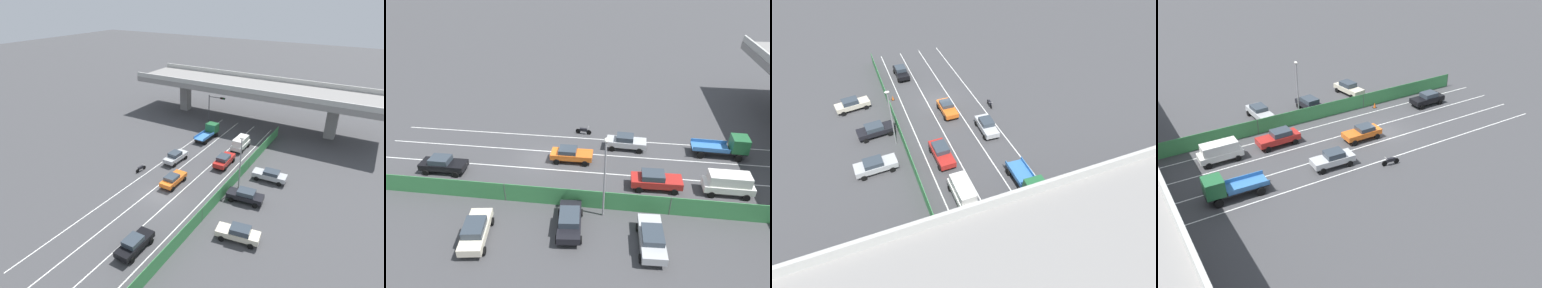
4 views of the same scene
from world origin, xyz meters
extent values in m
plane|color=#424244|center=(0.00, 0.00, 0.00)|extent=(300.00, 300.00, 0.00)
cube|color=silver|center=(-5.23, 5.50, 0.00)|extent=(0.14, 47.01, 0.01)
cube|color=silver|center=(-1.74, 5.50, 0.00)|extent=(0.14, 47.01, 0.01)
cube|color=silver|center=(1.74, 5.50, 0.00)|extent=(0.14, 47.01, 0.01)
cube|color=silver|center=(5.23, 5.50, 0.00)|extent=(0.14, 47.01, 0.01)
cube|color=#3D8E4C|center=(7.08, 5.50, 0.91)|extent=(0.06, 43.01, 1.83)
cylinder|color=#4C514C|center=(7.08, -1.66, 0.91)|extent=(0.10, 0.10, 1.83)
cylinder|color=#4C514C|center=(7.08, 12.67, 0.91)|extent=(0.10, 0.10, 1.83)
cube|color=orange|center=(-0.15, 3.25, 0.77)|extent=(1.80, 4.37, 0.59)
cube|color=#333D47|center=(-0.15, 2.85, 1.30)|extent=(1.57, 1.85, 0.47)
cylinder|color=black|center=(-1.05, 4.73, 0.32)|extent=(0.22, 0.64, 0.64)
cylinder|color=black|center=(0.72, 4.74, 0.32)|extent=(0.22, 0.64, 0.64)
cylinder|color=black|center=(-1.03, 1.76, 0.32)|extent=(0.22, 0.64, 0.64)
cylinder|color=black|center=(0.74, 1.77, 0.32)|extent=(0.22, 0.64, 0.64)
cube|color=red|center=(3.47, 11.77, 0.82)|extent=(1.91, 4.73, 0.67)
cube|color=#333D47|center=(3.48, 11.41, 1.43)|extent=(1.63, 2.12, 0.56)
cylinder|color=black|center=(2.54, 13.34, 0.32)|extent=(0.24, 0.65, 0.64)
cylinder|color=black|center=(4.32, 13.39, 0.32)|extent=(0.24, 0.65, 0.64)
cylinder|color=black|center=(2.62, 10.15, 0.32)|extent=(0.24, 0.65, 0.64)
cylinder|color=black|center=(4.41, 10.20, 0.32)|extent=(0.24, 0.65, 0.64)
cube|color=#B7BABC|center=(-3.51, 8.90, 0.80)|extent=(1.95, 4.48, 0.63)
cube|color=#333D47|center=(-3.52, 8.74, 1.39)|extent=(1.62, 1.93, 0.56)
cylinder|color=black|center=(-4.31, 10.44, 0.32)|extent=(0.25, 0.65, 0.64)
cylinder|color=black|center=(-2.57, 10.36, 0.32)|extent=(0.25, 0.65, 0.64)
cylinder|color=black|center=(-4.45, 7.45, 0.32)|extent=(0.25, 0.65, 0.64)
cylinder|color=black|center=(-2.71, 7.37, 0.32)|extent=(0.25, 0.65, 0.64)
cube|color=black|center=(3.46, -9.22, 0.79)|extent=(1.82, 4.59, 0.61)
cube|color=#333D47|center=(3.47, -9.45, 1.37)|extent=(1.58, 1.96, 0.55)
cylinder|color=black|center=(2.56, -7.68, 0.32)|extent=(0.23, 0.64, 0.64)
cylinder|color=black|center=(4.32, -7.65, 0.32)|extent=(0.23, 0.64, 0.64)
cylinder|color=black|center=(2.60, -10.78, 0.32)|extent=(0.23, 0.64, 0.64)
cylinder|color=black|center=(4.36, -10.76, 0.32)|extent=(0.23, 0.64, 0.64)
cube|color=silver|center=(3.39, 18.19, 0.80)|extent=(1.82, 4.45, 0.65)
cube|color=silver|center=(3.39, 18.19, 1.61)|extent=(1.60, 3.65, 0.97)
cylinder|color=black|center=(2.49, 19.70, 0.32)|extent=(0.22, 0.64, 0.64)
cylinder|color=black|center=(4.29, 19.69, 0.32)|extent=(0.22, 0.64, 0.64)
cylinder|color=black|center=(2.48, 16.68, 0.32)|extent=(0.22, 0.64, 0.64)
cylinder|color=black|center=(4.28, 16.67, 0.32)|extent=(0.22, 0.64, 0.64)
cube|color=black|center=(-3.40, 18.81, 0.73)|extent=(1.79, 5.73, 0.25)
cube|color=#236638|center=(-3.33, 20.80, 1.62)|extent=(2.04, 1.78, 1.53)
cube|color=#3875BC|center=(-3.44, 17.89, 0.90)|extent=(2.12, 3.89, 0.10)
cube|color=#3875BC|center=(-4.39, 17.92, 1.11)|extent=(0.22, 3.82, 0.43)
cube|color=#3875BC|center=(-2.49, 17.85, 1.11)|extent=(0.22, 3.82, 0.43)
cylinder|color=black|center=(-4.32, 20.78, 0.40)|extent=(0.29, 0.81, 0.80)
cylinder|color=black|center=(-2.34, 20.70, 0.40)|extent=(0.29, 0.81, 0.80)
cylinder|color=black|center=(-4.46, 16.92, 0.40)|extent=(0.29, 0.81, 0.80)
cylinder|color=black|center=(-2.49, 16.85, 0.40)|extent=(0.29, 0.81, 0.80)
cylinder|color=black|center=(-6.24, 4.43, 0.30)|extent=(0.17, 0.61, 0.60)
cylinder|color=black|center=(-6.40, 3.09, 0.30)|extent=(0.17, 0.61, 0.60)
cube|color=black|center=(-6.32, 3.76, 0.58)|extent=(0.39, 0.95, 0.36)
cylinder|color=#B2B2B2|center=(-6.25, 4.32, 0.92)|extent=(0.60, 0.10, 0.03)
cube|color=beige|center=(11.88, -2.42, 0.79)|extent=(4.85, 2.44, 0.62)
cube|color=#333D47|center=(12.12, -2.38, 1.40)|extent=(2.30, 1.84, 0.60)
cylinder|color=black|center=(10.46, -3.52, 0.32)|extent=(0.67, 0.32, 0.64)
cylinder|color=black|center=(10.19, -1.80, 0.32)|extent=(0.67, 0.32, 0.64)
cylinder|color=black|center=(13.57, -3.04, 0.32)|extent=(0.67, 0.32, 0.64)
cylinder|color=black|center=(13.30, -1.31, 0.32)|extent=(0.67, 0.32, 0.64)
cube|color=black|center=(9.83, 4.57, 0.78)|extent=(4.72, 2.26, 0.60)
cube|color=#333D47|center=(9.97, 4.58, 1.35)|extent=(2.29, 1.80, 0.54)
cylinder|color=black|center=(8.38, 3.51, 0.32)|extent=(0.66, 0.28, 0.64)
cylinder|color=black|center=(8.19, 5.31, 0.32)|extent=(0.66, 0.28, 0.64)
cylinder|color=black|center=(11.46, 3.83, 0.32)|extent=(0.66, 0.28, 0.64)
cylinder|color=black|center=(11.28, 5.62, 0.32)|extent=(0.66, 0.28, 0.64)
cube|color=#B2B5B7|center=(10.86, 10.95, 0.81)|extent=(4.73, 2.03, 0.65)
cube|color=#333D47|center=(11.09, 10.97, 1.37)|extent=(2.15, 1.68, 0.47)
cylinder|color=black|center=(9.33, 9.98, 0.32)|extent=(0.65, 0.25, 0.64)
cylinder|color=black|center=(9.24, 11.76, 0.32)|extent=(0.65, 0.25, 0.64)
cylinder|color=black|center=(12.48, 10.15, 0.32)|extent=(0.65, 0.25, 0.64)
cylinder|color=black|center=(12.39, 11.93, 0.32)|extent=(0.65, 0.25, 0.64)
cylinder|color=gray|center=(7.88, 7.11, 3.57)|extent=(0.16, 0.16, 7.13)
ellipsoid|color=silver|center=(7.88, 7.11, 7.31)|extent=(0.60, 0.36, 0.28)
cone|color=orange|center=(6.21, -2.84, 0.37)|extent=(0.36, 0.36, 0.74)
cube|color=black|center=(6.21, -2.84, 0.01)|extent=(0.47, 0.47, 0.03)
camera|label=1|loc=(21.50, -28.04, 24.06)|focal=30.20mm
camera|label=2|loc=(30.19, 7.95, 19.83)|focal=32.14mm
camera|label=3|loc=(10.87, 37.63, 25.28)|focal=29.52mm
camera|label=4|loc=(-37.42, 27.66, 23.81)|focal=42.06mm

